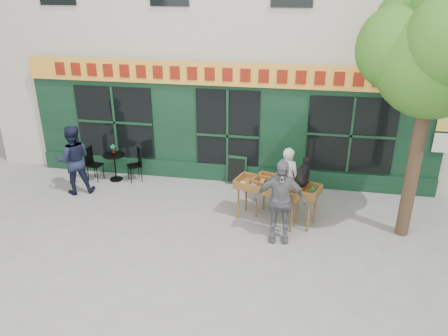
% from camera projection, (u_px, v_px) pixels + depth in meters
% --- Properties ---
extents(ground, '(80.00, 80.00, 0.00)m').
position_uv_depth(ground, '(211.00, 222.00, 10.20)').
color(ground, slate).
rests_on(ground, ground).
extents(street_tree, '(3.05, 2.90, 5.60)m').
position_uv_depth(street_tree, '(438.00, 44.00, 8.18)').
color(street_tree, '#382619').
rests_on(street_tree, ground).
extents(book_cart_center, '(1.62, 1.10, 0.99)m').
position_uv_depth(book_cart_center, '(286.00, 189.00, 9.98)').
color(book_cart_center, brown).
rests_on(book_cart_center, ground).
extents(dog, '(0.53, 0.68, 0.60)m').
position_uv_depth(dog, '(303.00, 172.00, 9.69)').
color(dog, black).
rests_on(dog, book_cart_center).
extents(woman, '(0.67, 0.55, 1.58)m').
position_uv_depth(woman, '(287.00, 178.00, 10.58)').
color(woman, silver).
rests_on(woman, ground).
extents(book_cart_right, '(1.62, 1.03, 0.99)m').
position_uv_depth(book_cart_right, '(268.00, 189.00, 9.96)').
color(book_cart_right, brown).
rests_on(book_cart_right, ground).
extents(man_right, '(1.12, 0.52, 1.87)m').
position_uv_depth(man_right, '(280.00, 201.00, 9.19)').
color(man_right, '#5A5A5F').
rests_on(man_right, ground).
extents(bistro_table, '(0.60, 0.60, 0.76)m').
position_uv_depth(bistro_table, '(115.00, 162.00, 12.15)').
color(bistro_table, black).
rests_on(bistro_table, ground).
extents(bistro_chair_left, '(0.42, 0.41, 0.95)m').
position_uv_depth(bistro_chair_left, '(92.00, 161.00, 12.17)').
color(bistro_chair_left, black).
rests_on(bistro_chair_left, ground).
extents(bistro_chair_right, '(0.51, 0.51, 0.95)m').
position_uv_depth(bistro_chair_right, '(137.00, 162.00, 12.13)').
color(bistro_chair_right, black).
rests_on(bistro_chair_right, ground).
extents(potted_plant, '(0.17, 0.12, 0.30)m').
position_uv_depth(potted_plant, '(113.00, 150.00, 12.00)').
color(potted_plant, gray).
rests_on(potted_plant, bistro_table).
extents(man_left, '(1.11, 1.02, 1.85)m').
position_uv_depth(man_left, '(74.00, 160.00, 11.30)').
color(man_left, black).
rests_on(man_left, ground).
extents(chalkboard, '(0.58, 0.25, 0.79)m').
position_uv_depth(chalkboard, '(236.00, 170.00, 11.98)').
color(chalkboard, black).
rests_on(chalkboard, ground).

